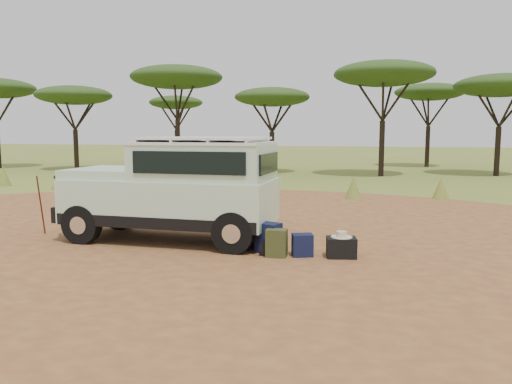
% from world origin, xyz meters
% --- Properties ---
extents(ground, '(140.00, 140.00, 0.00)m').
position_xyz_m(ground, '(0.00, 0.00, 0.00)').
color(ground, olive).
rests_on(ground, ground).
extents(dirt_clearing, '(23.00, 23.00, 0.01)m').
position_xyz_m(dirt_clearing, '(0.00, 0.00, 0.00)').
color(dirt_clearing, '#996132').
rests_on(dirt_clearing, ground).
extents(grass_fringe, '(36.60, 1.60, 0.90)m').
position_xyz_m(grass_fringe, '(0.12, 8.67, 0.40)').
color(grass_fringe, olive).
rests_on(grass_fringe, ground).
extents(acacia_treeline, '(46.70, 13.20, 6.26)m').
position_xyz_m(acacia_treeline, '(0.75, 19.81, 4.87)').
color(acacia_treeline, black).
rests_on(acacia_treeline, ground).
extents(safari_vehicle, '(4.72, 1.96, 2.26)m').
position_xyz_m(safari_vehicle, '(-0.41, 0.61, 1.09)').
color(safari_vehicle, '#BCDCBB').
rests_on(safari_vehicle, ground).
extents(walking_staff, '(0.19, 0.43, 1.40)m').
position_xyz_m(walking_staff, '(-3.64, 0.37, 0.70)').
color(walking_staff, maroon).
rests_on(walking_staff, ground).
extents(backpack_black, '(0.51, 0.47, 0.56)m').
position_xyz_m(backpack_black, '(1.33, 0.25, 0.28)').
color(backpack_black, black).
rests_on(backpack_black, ground).
extents(backpack_navy, '(0.55, 0.48, 0.60)m').
position_xyz_m(backpack_navy, '(1.76, -0.01, 0.30)').
color(backpack_navy, '#131A3C').
rests_on(backpack_navy, ground).
extents(backpack_olive, '(0.39, 0.28, 0.54)m').
position_xyz_m(backpack_olive, '(1.98, -0.29, 0.27)').
color(backpack_olive, '#3B3F1D').
rests_on(backpack_olive, ground).
extents(duffel_navy, '(0.46, 0.39, 0.43)m').
position_xyz_m(duffel_navy, '(2.45, -0.12, 0.22)').
color(duffel_navy, '#131A3C').
rests_on(duffel_navy, ground).
extents(hard_case, '(0.61, 0.48, 0.39)m').
position_xyz_m(hard_case, '(3.18, -0.04, 0.19)').
color(hard_case, black).
rests_on(hard_case, ground).
extents(stuff_sack, '(0.37, 0.37, 0.33)m').
position_xyz_m(stuff_sack, '(1.81, -0.17, 0.17)').
color(stuff_sack, black).
rests_on(stuff_sack, ground).
extents(safari_hat, '(0.40, 0.40, 0.12)m').
position_xyz_m(safari_hat, '(3.18, -0.04, 0.43)').
color(safari_hat, beige).
rests_on(safari_hat, hard_case).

